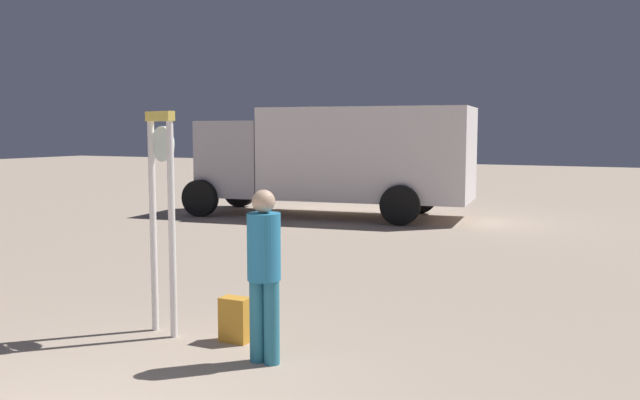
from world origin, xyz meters
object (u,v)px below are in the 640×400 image
standing_clock (162,201)px  person_near_clock (264,267)px  box_truck_near (339,156)px  backpack (236,320)px

standing_clock → person_near_clock: (1.40, -0.32, -0.50)m
person_near_clock → box_truck_near: box_truck_near is taller
person_near_clock → box_truck_near: 10.86m
standing_clock → box_truck_near: bearing=104.5°
standing_clock → person_near_clock: size_ratio=1.45×
standing_clock → person_near_clock: standing_clock is taller
person_near_clock → backpack: (-0.59, 0.42, -0.67)m
standing_clock → box_truck_near: (-2.52, 9.78, 0.11)m
standing_clock → backpack: bearing=6.6°
standing_clock → box_truck_near: size_ratio=0.32×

